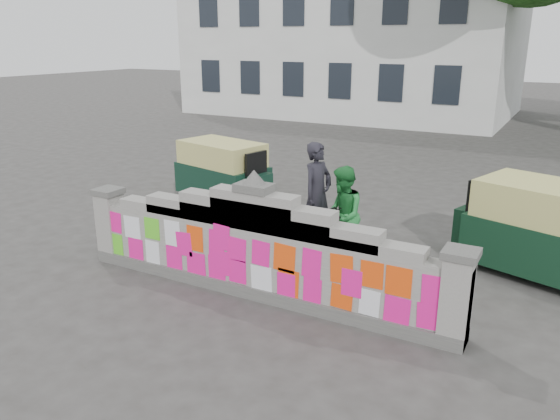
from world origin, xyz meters
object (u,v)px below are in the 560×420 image
at_px(cyclist_bike, 317,226).
at_px(rickshaw_right, 545,229).
at_px(cyclist_rider, 317,207).
at_px(rickshaw_left, 224,170).
at_px(pedestrian, 342,216).

bearing_deg(cyclist_bike, rickshaw_right, -62.14).
distance_m(cyclist_bike, cyclist_rider, 0.38).
bearing_deg(rickshaw_left, rickshaw_right, 3.81).
relative_size(cyclist_bike, pedestrian, 1.19).
bearing_deg(cyclist_rider, rickshaw_right, -62.14).
distance_m(cyclist_bike, rickshaw_right, 3.85).
relative_size(rickshaw_left, rickshaw_right, 0.91).
relative_size(pedestrian, rickshaw_left, 0.65).
xyz_separation_m(cyclist_bike, cyclist_rider, (-0.00, 0.00, 0.38)).
xyz_separation_m(cyclist_bike, pedestrian, (0.54, -0.12, 0.33)).
height_order(cyclist_rider, rickshaw_right, cyclist_rider).
height_order(cyclist_bike, cyclist_rider, cyclist_rider).
relative_size(cyclist_bike, rickshaw_left, 0.77).
bearing_deg(rickshaw_right, cyclist_bike, 32.35).
xyz_separation_m(pedestrian, rickshaw_right, (3.17, 1.08, -0.05)).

